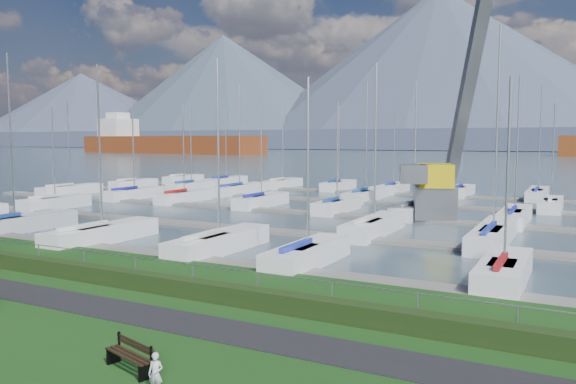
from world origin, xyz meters
The scene contains 12 objects.
path centered at (0.00, -3.00, 0.01)m, with size 160.00×2.00×0.04m, color black.
water centered at (0.00, 260.00, -0.40)m, with size 800.00×540.00×0.20m, color #3C4E58.
hedge centered at (0.00, -0.40, 0.35)m, with size 80.00×0.70×0.70m, color black.
fence centered at (0.00, 0.00, 1.20)m, with size 0.04×0.04×80.00m, color gray.
foothill centered at (0.00, 330.00, 6.00)m, with size 900.00×80.00×12.00m, color #424A61.
mountains centered at (7.35, 404.62, 46.68)m, with size 1190.00×360.00×115.00m.
docks centered at (0.00, 26.00, -0.22)m, with size 90.00×41.60×0.25m.
bench_right centered at (5.07, -6.78, 0.42)m, with size 1.85×0.90×0.85m.
person centered at (6.38, -7.29, 0.53)m, with size 0.39×0.25×1.06m, color silver.
crane centered at (5.78, 28.11, 5.33)m, with size 7.41×13.03×22.35m.
cargo_ship_west centered at (-156.10, 185.07, 3.55)m, with size 100.22×29.47×21.50m.
sailboat_fleet centered at (-1.89, 28.54, 5.41)m, with size 75.39×49.89×13.68m.
Camera 1 is at (15.48, -17.63, 6.16)m, focal length 35.00 mm.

